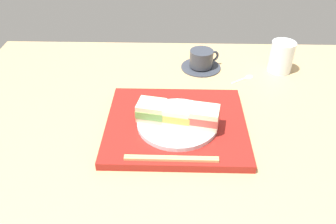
% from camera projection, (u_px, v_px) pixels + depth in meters
% --- Properties ---
extents(ground_plane, '(1.40, 1.00, 0.03)m').
position_uv_depth(ground_plane, '(190.00, 127.00, 0.96)').
color(ground_plane, tan).
extents(serving_tray, '(0.37, 0.32, 0.02)m').
position_uv_depth(serving_tray, '(176.00, 125.00, 0.92)').
color(serving_tray, maroon).
rests_on(serving_tray, ground_plane).
extents(sandwich_plate, '(0.21, 0.21, 0.01)m').
position_uv_depth(sandwich_plate, '(177.00, 123.00, 0.90)').
color(sandwich_plate, silver).
rests_on(sandwich_plate, serving_tray).
extents(sandwich_near, '(0.08, 0.07, 0.05)m').
position_uv_depth(sandwich_near, '(152.00, 110.00, 0.90)').
color(sandwich_near, beige).
rests_on(sandwich_near, sandwich_plate).
extents(sandwich_middle, '(0.08, 0.07, 0.04)m').
position_uv_depth(sandwich_middle, '(178.00, 114.00, 0.89)').
color(sandwich_middle, '#EFE5C1').
rests_on(sandwich_middle, sandwich_plate).
extents(sandwich_far, '(0.08, 0.07, 0.05)m').
position_uv_depth(sandwich_far, '(204.00, 117.00, 0.87)').
color(sandwich_far, beige).
rests_on(sandwich_far, sandwich_plate).
extents(chopsticks_pair, '(0.22, 0.01, 0.01)m').
position_uv_depth(chopsticks_pair, '(171.00, 159.00, 0.80)').
color(chopsticks_pair, tan).
rests_on(chopsticks_pair, serving_tray).
extents(coffee_cup, '(0.13, 0.13, 0.06)m').
position_uv_depth(coffee_cup, '(202.00, 60.00, 1.18)').
color(coffee_cup, '#333842').
rests_on(coffee_cup, ground_plane).
extents(drinking_glass, '(0.08, 0.08, 0.10)m').
position_uv_depth(drinking_glass, '(281.00, 57.00, 1.15)').
color(drinking_glass, silver).
rests_on(drinking_glass, ground_plane).
extents(teaspoon, '(0.08, 0.06, 0.01)m').
position_uv_depth(teaspoon, '(247.00, 77.00, 1.14)').
color(teaspoon, silver).
rests_on(teaspoon, ground_plane).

